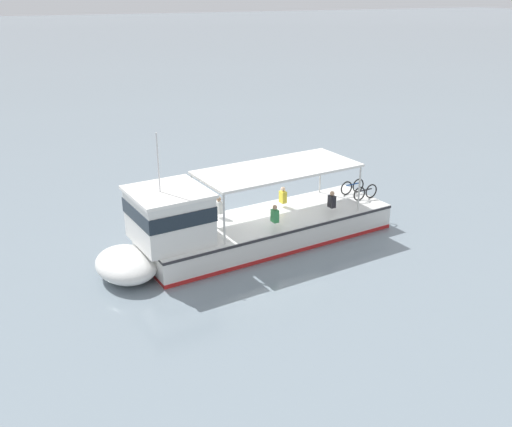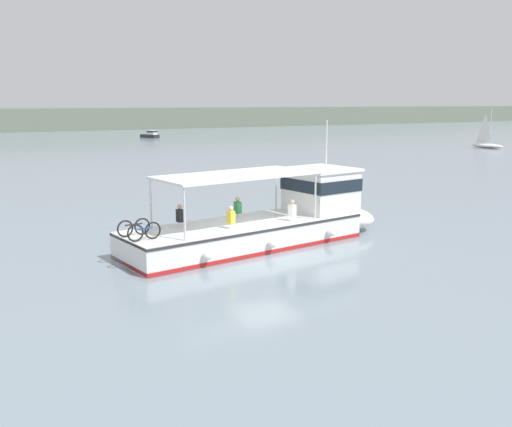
# 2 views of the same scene
# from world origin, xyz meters

# --- Properties ---
(ground_plane) EXTENTS (400.00, 400.00, 0.00)m
(ground_plane) POSITION_xyz_m (0.00, 0.00, 0.00)
(ground_plane) COLOR gray
(ferry_main) EXTENTS (13.03, 4.89, 5.32)m
(ferry_main) POSITION_xyz_m (1.53, 1.82, 1.02)
(ferry_main) COLOR white
(ferry_main) RESTS_ON ground
(sailboat_near_starboard) EXTENTS (1.74, 4.89, 5.40)m
(sailboat_near_starboard) POSITION_xyz_m (53.81, 33.85, 0.54)
(sailboat_near_starboard) COLOR white
(sailboat_near_starboard) RESTS_ON ground
(motorboat_far_right) EXTENTS (2.64, 3.82, 1.26)m
(motorboat_far_right) POSITION_xyz_m (20.63, 77.25, 0.54)
(motorboat_far_right) COLOR #232328
(motorboat_far_right) RESTS_ON ground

